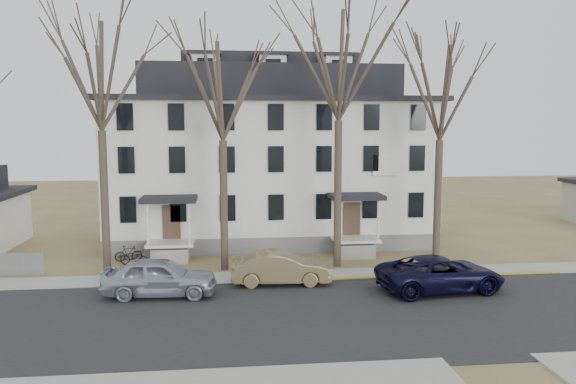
{
  "coord_description": "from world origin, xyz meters",
  "views": [
    {
      "loc": [
        -4.85,
        -19.19,
        7.54
      ],
      "look_at": [
        -1.74,
        9.0,
        4.15
      ],
      "focal_mm": 35.0,
      "sensor_mm": 36.0,
      "label": 1
    }
  ],
  "objects": [
    {
      "name": "ground",
      "position": [
        0.0,
        0.0,
        0.0
      ],
      "size": [
        120.0,
        120.0,
        0.0
      ],
      "primitive_type": "plane",
      "color": "olive",
      "rests_on": "ground"
    },
    {
      "name": "main_road",
      "position": [
        0.0,
        2.0,
        0.0
      ],
      "size": [
        120.0,
        10.0,
        0.04
      ],
      "primitive_type": "cube",
      "color": "#27272A",
      "rests_on": "ground"
    },
    {
      "name": "far_sidewalk",
      "position": [
        0.0,
        8.0,
        0.0
      ],
      "size": [
        120.0,
        2.0,
        0.08
      ],
      "primitive_type": "cube",
      "color": "#A09F97",
      "rests_on": "ground"
    },
    {
      "name": "yellow_curb",
      "position": [
        5.0,
        7.1,
        0.0
      ],
      "size": [
        14.0,
        0.25,
        0.06
      ],
      "primitive_type": "cube",
      "color": "gold",
      "rests_on": "ground"
    },
    {
      "name": "boarding_house",
      "position": [
        -2.0,
        17.95,
        5.38
      ],
      "size": [
        20.8,
        12.36,
        12.05
      ],
      "color": "slate",
      "rests_on": "ground"
    },
    {
      "name": "tree_far_left",
      "position": [
        -11.0,
        9.8,
        10.34
      ],
      "size": [
        8.4,
        8.4,
        13.72
      ],
      "color": "#473B31",
      "rests_on": "ground"
    },
    {
      "name": "tree_mid_left",
      "position": [
        -5.0,
        9.8,
        9.6
      ],
      "size": [
        7.8,
        7.8,
        12.74
      ],
      "color": "#473B31",
      "rests_on": "ground"
    },
    {
      "name": "tree_center",
      "position": [
        1.0,
        9.8,
        11.08
      ],
      "size": [
        9.0,
        9.0,
        14.7
      ],
      "color": "#473B31",
      "rests_on": "ground"
    },
    {
      "name": "tree_mid_right",
      "position": [
        6.5,
        9.8,
        9.6
      ],
      "size": [
        7.8,
        7.8,
        12.74
      ],
      "color": "#473B31",
      "rests_on": "ground"
    },
    {
      "name": "car_silver",
      "position": [
        -7.84,
        5.39,
        0.85
      ],
      "size": [
        5.12,
        2.32,
        1.7
      ],
      "primitive_type": "imported",
      "rotation": [
        0.0,
        0.0,
        1.51
      ],
      "color": "#A2A9B9",
      "rests_on": "ground"
    },
    {
      "name": "car_tan",
      "position": [
        -2.34,
        6.66,
        0.77
      ],
      "size": [
        4.73,
        1.8,
        1.54
      ],
      "primitive_type": "imported",
      "rotation": [
        0.0,
        0.0,
        1.53
      ],
      "color": "olive",
      "rests_on": "ground"
    },
    {
      "name": "car_navy",
      "position": [
        4.77,
        4.75,
        0.8
      ],
      "size": [
        6.02,
        3.29,
        1.6
      ],
      "primitive_type": "imported",
      "rotation": [
        0.0,
        0.0,
        1.68
      ],
      "color": "black",
      "rests_on": "ground"
    },
    {
      "name": "bicycle_left",
      "position": [
        -9.81,
        10.99,
        0.46
      ],
      "size": [
        1.83,
        1.2,
        0.91
      ],
      "primitive_type": "imported",
      "rotation": [
        0.0,
        0.0,
        1.2
      ],
      "color": "black",
      "rests_on": "ground"
    },
    {
      "name": "bicycle_right",
      "position": [
        -10.3,
        12.01,
        0.44
      ],
      "size": [
        1.53,
        0.77,
        0.89
      ],
      "primitive_type": "imported",
      "rotation": [
        0.0,
        0.0,
        1.82
      ],
      "color": "black",
      "rests_on": "ground"
    }
  ]
}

